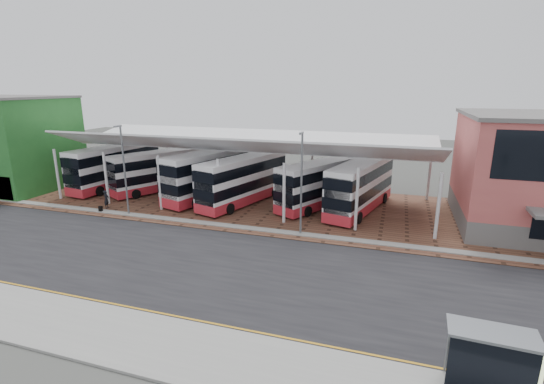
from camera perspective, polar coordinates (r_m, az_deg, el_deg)
The scene contains 20 objects.
ground at distance 26.27m, azimuth -3.54°, elevation -10.46°, with size 140.00×140.00×0.00m, color #3E403C.
road at distance 25.43m, azimuth -4.37°, elevation -11.36°, with size 120.00×14.00×0.02m, color black.
forecourt at distance 37.41m, azimuth 6.59°, elevation -2.53°, with size 72.00×16.00×0.06m, color brown.
sidewalk at distance 19.32m, azimuth -13.96°, elevation -21.09°, with size 120.00×4.00×0.14m, color gray.
north_kerb at distance 31.62m, azimuth 0.55°, elevation -5.72°, with size 120.00×0.80×0.14m, color gray.
yellow_line_near at distance 20.74m, azimuth -10.94°, elevation -18.25°, with size 120.00×0.12×0.01m, color #C5891A.
yellow_line_far at distance 20.96m, azimuth -10.53°, elevation -17.83°, with size 120.00×0.12×0.01m, color #C5891A.
canopy at distance 39.25m, azimuth -4.48°, elevation 7.01°, with size 37.00×11.63×7.07m.
shop_green at distance 51.26m, azimuth -31.71°, elevation 5.96°, with size 6.40×10.20×10.22m.
lamp_west at distance 36.96m, azimuth -20.63°, elevation 3.30°, with size 0.16×0.90×8.07m.
lamp_east at distance 29.90m, azimuth 4.28°, elevation 1.62°, with size 0.16×0.90×8.07m.
bus_0 at distance 48.21m, azimuth -21.72°, elevation 3.44°, with size 4.17×11.83×4.77m.
bus_1 at distance 44.95m, azimuth -16.11°, elevation 2.87°, with size 7.08×10.48×4.36m.
bus_2 at distance 41.04m, azimuth -8.75°, elevation 2.52°, with size 5.94×12.06×4.85m.
bus_3 at distance 38.72m, azimuth -4.19°, elevation 1.70°, with size 5.71×11.42×4.60m.
bus_4 at distance 37.89m, azimuth 7.07°, elevation 1.14°, with size 6.95×10.55×4.36m.
bus_5 at distance 37.15m, azimuth 12.70°, elevation 0.78°, with size 5.27×11.44×4.60m.
pedestrian at distance 40.44m, azimuth -22.85°, elevation -0.97°, with size 0.63×0.42×1.74m, color black.
suitcase at distance 39.58m, azimuth -23.57°, elevation -2.28°, with size 0.32×0.23×0.55m, color black.
bus_shelter at distance 17.60m, azimuth 30.04°, elevation -20.34°, with size 3.23×1.59×2.53m.
Camera 1 is at (8.75, -22.00, 11.37)m, focal length 26.00 mm.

